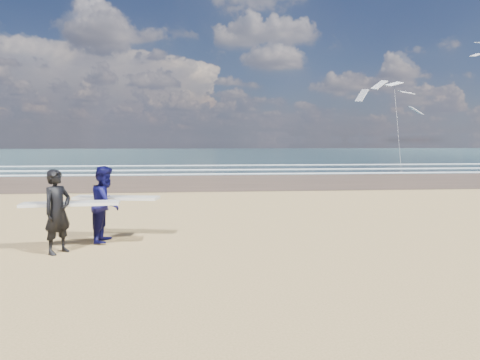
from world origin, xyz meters
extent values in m
cube|color=#493827|center=(20.00, 18.00, 0.01)|extent=(220.00, 12.00, 0.01)
cube|color=#183036|center=(20.00, 72.00, 0.01)|extent=(220.00, 100.00, 0.02)
cube|color=white|center=(20.00, 22.80, 0.05)|extent=(220.00, 0.50, 0.05)
cube|color=white|center=(20.00, 27.50, 0.05)|extent=(220.00, 0.50, 0.05)
cube|color=white|center=(20.00, 34.00, 0.05)|extent=(220.00, 0.50, 0.05)
imported|color=black|center=(-0.12, 0.82, 0.96)|extent=(0.76, 0.84, 1.92)
cube|color=silver|center=(0.08, 1.17, 1.09)|extent=(2.24, 0.73, 0.07)
imported|color=#0B0A3D|center=(0.71, 1.90, 0.96)|extent=(0.79, 0.98, 1.92)
cube|color=silver|center=(0.91, 2.25, 1.07)|extent=(2.26, 0.89, 0.07)
cube|color=slate|center=(18.78, 23.04, 0.05)|extent=(0.12, 0.12, 0.10)
camera|label=1|loc=(3.13, -9.07, 2.57)|focal=32.00mm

